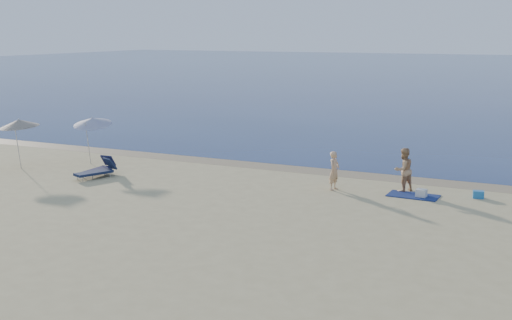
{
  "coord_description": "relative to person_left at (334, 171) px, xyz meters",
  "views": [
    {
      "loc": [
        9.93,
        -8.13,
        6.35
      ],
      "look_at": [
        -1.18,
        16.0,
        1.0
      ],
      "focal_mm": 45.0,
      "sensor_mm": 36.0,
      "label": 1
    }
  ],
  "objects": [
    {
      "name": "sea",
      "position": [
        -2.2,
        83.73,
        -0.79
      ],
      "size": [
        240.0,
        160.0,
        0.01
      ],
      "primitive_type": "cube",
      "color": "#0C1D4A",
      "rests_on": "ground"
    },
    {
      "name": "lounger_right",
      "position": [
        -10.18,
        -2.29,
        -0.5
      ],
      "size": [
        1.28,
        1.94,
        0.82
      ],
      "rotation": [
        0.0,
        0.0,
        -0.4
      ],
      "color": "#16213E",
      "rests_on": "ground"
    },
    {
      "name": "lounger_left",
      "position": [
        -10.43,
        -1.79,
        -0.5
      ],
      "size": [
        0.6,
        1.82,
        0.8
      ],
      "rotation": [
        0.0,
        0.0,
        0.01
      ],
      "color": "#16193D",
      "rests_on": "ground"
    },
    {
      "name": "person_left",
      "position": [
        0.0,
        0.0,
        0.0
      ],
      "size": [
        0.48,
        0.64,
        1.59
      ],
      "primitive_type": "imported",
      "rotation": [
        0.0,
        0.0,
        1.39
      ],
      "color": "tan",
      "rests_on": "ground"
    },
    {
      "name": "beach_towel",
      "position": [
        3.15,
        0.32,
        -0.78
      ],
      "size": [
        1.99,
        1.17,
        0.03
      ],
      "primitive_type": "cube",
      "rotation": [
        0.0,
        0.0,
        -0.05
      ],
      "color": "#0F1B4B",
      "rests_on": "ground"
    },
    {
      "name": "person_right",
      "position": [
        2.6,
        0.92,
        0.09
      ],
      "size": [
        1.06,
        1.09,
        1.77
      ],
      "primitive_type": "imported",
      "rotation": [
        0.0,
        0.0,
        -2.22
      ],
      "color": "tan",
      "rests_on": "ground"
    },
    {
      "name": "umbrella_near",
      "position": [
        -12.36,
        0.26,
        1.27
      ],
      "size": [
        2.29,
        2.31,
        2.44
      ],
      "rotation": [
        0.0,
        0.0,
        0.28
      ],
      "color": "silver",
      "rests_on": "ground"
    },
    {
      "name": "blue_cooler",
      "position": [
        5.5,
        1.05,
        -0.65
      ],
      "size": [
        0.45,
        0.36,
        0.29
      ],
      "primitive_type": "cube",
      "rotation": [
        0.0,
        0.0,
        0.17
      ],
      "color": "#206CB1",
      "rests_on": "ground"
    },
    {
      "name": "wet_sand_strip",
      "position": [
        -2.2,
        3.13,
        -0.79
      ],
      "size": [
        240.0,
        1.6,
        0.0
      ],
      "primitive_type": "cube",
      "color": "#847254",
      "rests_on": "ground"
    },
    {
      "name": "umbrella_far",
      "position": [
        -14.76,
        -2.06,
        1.33
      ],
      "size": [
        2.38,
        2.39,
        2.42
      ],
      "rotation": [
        0.0,
        0.0,
        -0.4
      ],
      "color": "silver",
      "rests_on": "ground"
    },
    {
      "name": "white_bag",
      "position": [
        3.48,
        0.22,
        -0.63
      ],
      "size": [
        0.42,
        0.37,
        0.33
      ],
      "primitive_type": "cube",
      "rotation": [
        0.0,
        0.0,
        -0.11
      ],
      "color": "silver",
      "rests_on": "ground"
    }
  ]
}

